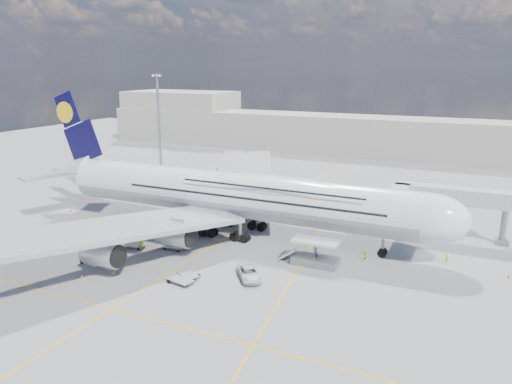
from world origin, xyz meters
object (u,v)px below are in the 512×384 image
at_px(crew_loader, 365,256).
at_px(cone_wing_right_outer, 82,277).
at_px(cone_nose, 509,276).
at_px(dolly_row_a, 106,239).
at_px(cone_wing_right_inner, 113,271).
at_px(catering_truck_outer, 232,177).
at_px(jet_bridge, 429,198).
at_px(cone_wing_left_outer, 249,190).
at_px(dolly_nose_far, 181,280).
at_px(service_van, 249,273).
at_px(light_mast, 159,123).
at_px(baggage_tug, 91,258).
at_px(catering_truck_inner, 258,188).
at_px(cone_wing_left_inner, 262,210).
at_px(crew_tug, 142,245).
at_px(crew_wing, 115,253).
at_px(dolly_row_b, 134,241).
at_px(dolly_back, 41,240).
at_px(cone_tail, 71,210).
at_px(crew_van, 315,254).
at_px(dolly_nose_near, 188,275).
at_px(dolly_row_c, 174,247).
at_px(cargo_loader, 314,256).
at_px(airliner, 234,194).
at_px(crew_nose, 447,258).

relative_size(crew_loader, cone_wing_right_outer, 2.57).
bearing_deg(cone_nose, dolly_row_a, -167.20).
bearing_deg(cone_wing_right_inner, catering_truck_outer, 100.24).
height_order(jet_bridge, catering_truck_outer, jet_bridge).
bearing_deg(cone_wing_left_outer, cone_wing_right_inner, -85.74).
relative_size(dolly_nose_far, service_van, 0.66).
distance_m(light_mast, cone_nose, 90.11).
bearing_deg(baggage_tug, catering_truck_inner, 86.82).
distance_m(cone_wing_left_inner, cone_wing_right_outer, 39.64).
height_order(catering_truck_outer, cone_wing_right_inner, catering_truck_outer).
bearing_deg(crew_tug, jet_bridge, 13.82).
height_order(jet_bridge, crew_wing, jet_bridge).
distance_m(dolly_row_b, dolly_back, 15.88).
xyz_separation_m(dolly_nose_far, cone_tail, (-37.75, 18.50, -0.10)).
xyz_separation_m(catering_truck_inner, crew_van, (22.39, -28.00, -1.17)).
height_order(catering_truck_outer, cone_tail, catering_truck_outer).
height_order(crew_van, cone_tail, crew_van).
relative_size(dolly_nose_near, cone_wing_left_outer, 7.14).
bearing_deg(cone_wing_left_inner, jet_bridge, -5.08).
bearing_deg(cone_wing_right_outer, cone_nose, 25.65).
xyz_separation_m(crew_van, cone_nose, (25.47, 4.88, -0.66)).
bearing_deg(catering_truck_inner, dolly_row_c, -81.72).
height_order(dolly_nose_far, cone_wing_left_outer, same).
distance_m(cargo_loader, dolly_row_b, 28.02).
bearing_deg(crew_wing, crew_loader, -76.12).
bearing_deg(dolly_row_a, light_mast, 131.03).
height_order(cargo_loader, cone_wing_right_outer, cargo_loader).
bearing_deg(catering_truck_inner, dolly_row_a, -98.92).
bearing_deg(crew_wing, cone_tail, 48.13).
bearing_deg(cone_wing_left_outer, cone_wing_right_outer, -88.66).
relative_size(dolly_row_c, dolly_nose_near, 0.87).
distance_m(dolly_back, crew_van, 43.85).
relative_size(dolly_row_c, crew_van, 1.72).
bearing_deg(crew_van, airliner, 42.94).
relative_size(cargo_loader, cone_wing_left_inner, 16.83).
bearing_deg(dolly_row_a, cone_wing_right_inner, -29.48).
distance_m(dolly_back, crew_loader, 50.97).
distance_m(service_van, cone_wing_right_inner, 18.73).
relative_size(airliner, dolly_nose_near, 22.11).
bearing_deg(cone_nose, dolly_nose_near, -154.84).
xyz_separation_m(crew_wing, cone_wing_left_outer, (-0.38, 45.04, -0.60)).
xyz_separation_m(light_mast, dolly_row_c, (35.35, -45.69, -12.85)).
distance_m(airliner, dolly_back, 31.87).
xyz_separation_m(crew_nose, cone_wing_left_inner, (-34.86, 12.17, -0.60)).
distance_m(dolly_row_b, crew_van, 27.98).
xyz_separation_m(airliner, cargo_loader, (16.56, -7.11, -5.62)).
height_order(jet_bridge, cone_nose, jet_bridge).
xyz_separation_m(crew_van, cone_wing_right_outer, (-25.77, -19.73, -0.61)).
relative_size(airliner, crew_wing, 47.19).
bearing_deg(dolly_nose_far, crew_tug, 159.36).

